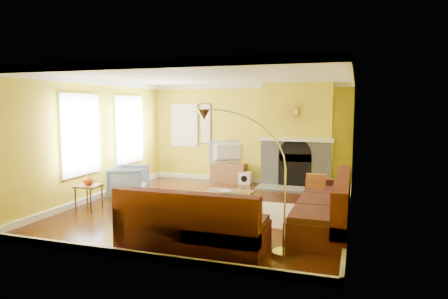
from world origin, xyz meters
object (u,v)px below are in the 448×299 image
(sectional_sofa, at_px, (251,200))
(armchair, at_px, (129,182))
(side_table, at_px, (89,197))
(coffee_table, at_px, (226,202))
(media_console, at_px, (229,173))
(arc_lamp, at_px, (247,182))

(sectional_sofa, xyz_separation_m, armchair, (-3.23, 1.23, -0.08))
(sectional_sofa, xyz_separation_m, side_table, (-3.42, 0.02, -0.20))
(coffee_table, distance_m, side_table, 2.80)
(media_console, distance_m, armchair, 2.97)
(coffee_table, bearing_deg, sectional_sofa, -46.21)
(media_console, xyz_separation_m, arc_lamp, (1.85, -4.94, 0.76))
(sectional_sofa, distance_m, coffee_table, 1.05)
(sectional_sofa, height_order, media_console, sectional_sofa)
(sectional_sofa, relative_size, side_table, 7.00)
(media_console, height_order, armchair, armchair)
(arc_lamp, bearing_deg, armchair, 144.67)
(sectional_sofa, relative_size, media_console, 3.71)
(armchair, bearing_deg, media_console, -48.43)
(side_table, relative_size, arc_lamp, 0.25)
(side_table, bearing_deg, sectional_sofa, -0.40)
(coffee_table, relative_size, media_console, 1.00)
(coffee_table, height_order, armchair, armchair)
(coffee_table, relative_size, side_table, 1.88)
(side_table, bearing_deg, armchair, 81.13)
(media_console, bearing_deg, side_table, -116.36)
(coffee_table, xyz_separation_m, media_console, (-0.89, 2.97, 0.07))
(sectional_sofa, height_order, coffee_table, sectional_sofa)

